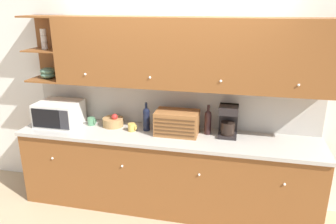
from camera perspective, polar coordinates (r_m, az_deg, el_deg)
The scene contains 13 objects.
ground_plane at distance 4.39m, azimuth 0.64°, elevation -13.61°, with size 24.00×24.00×0.00m, color tan.
wall_back at distance 3.89m, azimuth 0.80°, elevation 3.06°, with size 5.79×0.06×2.60m.
counter_unit at distance 3.90m, azimuth -0.31°, elevation -10.20°, with size 3.41×0.65×0.93m.
backsplash_panel at distance 3.88m, azimuth 0.68°, elevation 1.33°, with size 3.39×0.01×0.52m.
upper_cabinets at distance 3.54m, azimuth 2.84°, elevation 10.16°, with size 3.39×0.38×0.75m.
microwave at distance 4.15m, azimuth -18.40°, elevation -0.23°, with size 0.50×0.42×0.28m.
mug_blue_second at distance 4.06m, azimuth -13.17°, elevation -1.59°, with size 0.10×0.08×0.09m.
fruit_basket at distance 3.98m, azimuth -9.53°, elevation -1.67°, with size 0.25×0.25×0.16m.
mug at distance 3.80m, azimuth -6.30°, elevation -2.67°, with size 0.10×0.09×0.09m.
wine_bottle at distance 3.77m, azimuth -3.79°, elevation -1.06°, with size 0.08×0.08×0.33m.
bread_box at distance 3.66m, azimuth 1.57°, elevation -1.88°, with size 0.48×0.30×0.27m.
second_wine_bottle at distance 3.68m, azimuth 6.97°, elevation -1.59°, with size 0.08×0.08×0.34m.
coffee_maker at distance 3.67m, azimuth 10.44°, elevation -1.45°, with size 0.20×0.24×0.35m.
Camera 1 is at (0.78, -3.63, 2.34)m, focal length 35.00 mm.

